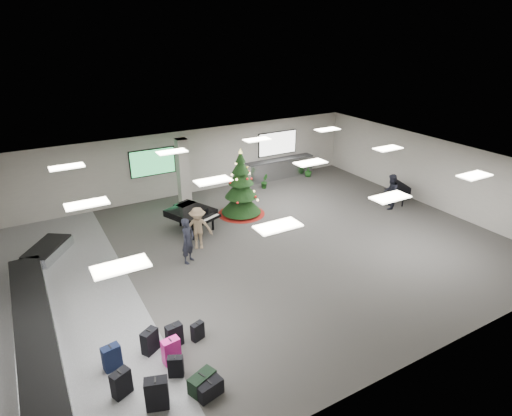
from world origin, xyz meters
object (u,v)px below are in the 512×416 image
bench (398,191)px  traveler_a (188,241)px  christmas_tree (241,192)px  traveler_b (198,228)px  grand_piano (192,213)px  potted_plant_left (264,181)px  pink_suitcase (171,351)px  service_counter (280,168)px  traveler_bench (391,192)px  potted_plant_right (308,170)px  baggage_carousel (38,308)px

bench → traveler_a: size_ratio=0.93×
christmas_tree → traveler_b: size_ratio=1.81×
christmas_tree → grand_piano: bearing=-168.9°
grand_piano → potted_plant_left: grand_piano is taller
pink_suitcase → potted_plant_left: size_ratio=0.96×
service_counter → traveler_bench: bearing=-71.4°
traveler_a → potted_plant_right: (9.31, 5.46, -0.50)m
grand_piano → christmas_tree: bearing=-11.2°
traveler_bench → traveler_a: bearing=-37.1°
traveler_a → baggage_carousel: bearing=149.8°
potted_plant_left → bench: bearing=-45.6°
traveler_bench → potted_plant_right: size_ratio=2.31×
pink_suitcase → christmas_tree: (5.88, 7.27, 0.69)m
service_counter → traveler_b: bearing=-143.3°
baggage_carousel → pink_suitcase: size_ratio=13.65×
bench → potted_plant_right: 5.36m
christmas_tree → grand_piano: christmas_tree is taller
christmas_tree → traveler_bench: christmas_tree is taller
christmas_tree → traveler_a: 4.59m
baggage_carousel → traveler_bench: 14.94m
bench → potted_plant_right: bench is taller
grand_piano → potted_plant_right: 8.83m
traveler_bench → service_counter: bearing=-108.1°
traveler_a → traveler_b: size_ratio=1.02×
potted_plant_right → service_counter: bearing=157.0°
baggage_carousel → traveler_bench: size_ratio=5.88×
bench → potted_plant_left: size_ratio=2.13×
potted_plant_left → traveler_bench: bearing=-54.6°
christmas_tree → baggage_carousel: bearing=-158.3°
service_counter → christmas_tree: (-4.19, -3.29, 0.49)m
service_counter → traveler_bench: 6.50m
traveler_bench → baggage_carousel: bearing=-34.5°
grand_piano → traveler_b: (-0.36, -1.52, 0.06)m
bench → traveler_a: bearing=-160.9°
service_counter → potted_plant_right: bearing=-23.0°
service_counter → baggage_carousel: bearing=-152.3°
pink_suitcase → christmas_tree: bearing=44.2°
grand_piano → pink_suitcase: bearing=-138.4°
baggage_carousel → potted_plant_right: 15.57m
traveler_a → potted_plant_right: 10.81m
service_counter → potted_plant_right: service_counter is taller
service_counter → traveler_a: (-7.82, -6.09, 0.31)m
potted_plant_left → baggage_carousel: bearing=-152.9°
potted_plant_left → service_counter: bearing=31.5°
christmas_tree → potted_plant_right: bearing=25.1°
pink_suitcase → traveler_b: bearing=53.7°
traveler_a → traveler_bench: bearing=-37.8°
christmas_tree → traveler_a: christmas_tree is taller
service_counter → traveler_a: traveler_a is taller
christmas_tree → traveler_b: 3.55m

